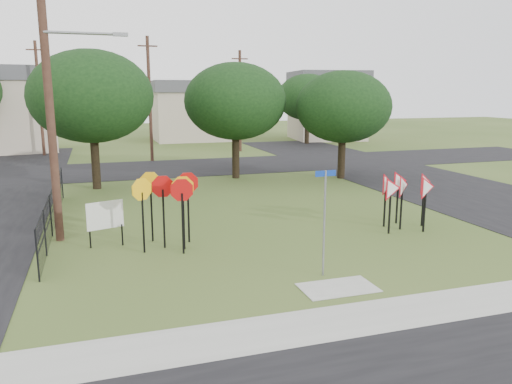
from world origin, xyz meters
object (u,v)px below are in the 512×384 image
(info_board, at_px, (105,217))
(yield_sign_cluster, at_px, (405,187))
(street_name_sign, at_px, (324,216))
(stop_sign_cluster, at_px, (168,194))

(info_board, bearing_deg, yield_sign_cluster, -5.67)
(yield_sign_cluster, bearing_deg, street_name_sign, -144.43)
(stop_sign_cluster, xyz_separation_m, yield_sign_cluster, (8.78, -0.33, -0.24))
(info_board, bearing_deg, street_name_sign, -38.84)
(street_name_sign, height_order, stop_sign_cluster, street_name_sign)
(street_name_sign, bearing_deg, stop_sign_cluster, 133.99)
(street_name_sign, bearing_deg, yield_sign_cluster, 35.57)
(stop_sign_cluster, xyz_separation_m, info_board, (-2.01, 0.75, -0.80))
(street_name_sign, xyz_separation_m, info_board, (-5.78, 4.65, -0.70))
(stop_sign_cluster, bearing_deg, street_name_sign, -46.01)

